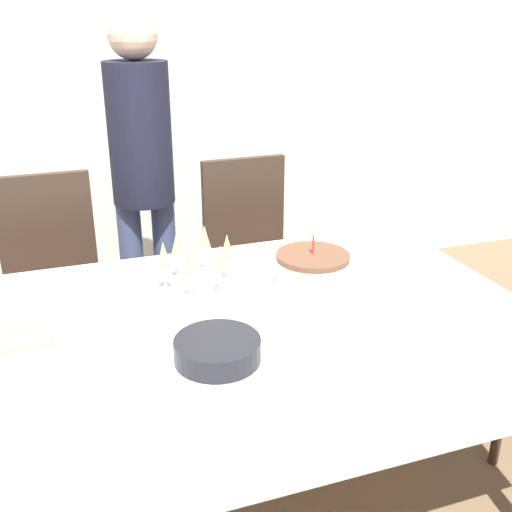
% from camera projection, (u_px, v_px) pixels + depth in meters
% --- Properties ---
extents(ground_plane, '(12.00, 12.00, 0.00)m').
position_uv_depth(ground_plane, '(214.00, 499.00, 2.11)').
color(ground_plane, brown).
extents(wall_back, '(8.00, 0.05, 2.70)m').
position_uv_depth(wall_back, '(116.00, 61.00, 3.18)').
color(wall_back, silver).
rests_on(wall_back, ground_plane).
extents(dining_table, '(2.01, 1.11, 0.72)m').
position_uv_depth(dining_table, '(208.00, 346.00, 1.87)').
color(dining_table, white).
rests_on(dining_table, ground_plane).
extents(dining_chair_far_left, '(0.43, 0.43, 0.97)m').
position_uv_depth(dining_chair_far_left, '(53.00, 280.00, 2.53)').
color(dining_chair_far_left, '#38281E').
rests_on(dining_chair_far_left, ground_plane).
extents(dining_chair_far_right, '(0.43, 0.43, 0.97)m').
position_uv_depth(dining_chair_far_right, '(252.00, 254.00, 2.81)').
color(dining_chair_far_right, '#38281E').
rests_on(dining_chair_far_right, ground_plane).
extents(birthday_cake, '(0.25, 0.25, 0.20)m').
position_uv_depth(birthday_cake, '(312.00, 272.00, 2.00)').
color(birthday_cake, silver).
rests_on(birthday_cake, dining_table).
extents(champagne_tray, '(0.34, 0.34, 0.18)m').
position_uv_depth(champagne_tray, '(199.00, 266.00, 2.01)').
color(champagne_tray, silver).
rests_on(champagne_tray, dining_table).
extents(plate_stack_main, '(0.23, 0.23, 0.06)m').
position_uv_depth(plate_stack_main, '(217.00, 350.00, 1.60)').
color(plate_stack_main, black).
rests_on(plate_stack_main, dining_table).
extents(cake_knife, '(0.30, 0.02, 0.00)m').
position_uv_depth(cake_knife, '(347.00, 315.00, 1.85)').
color(cake_knife, silver).
rests_on(cake_knife, dining_table).
extents(fork_pile, '(0.17, 0.07, 0.02)m').
position_uv_depth(fork_pile, '(37.00, 362.00, 1.59)').
color(fork_pile, silver).
rests_on(fork_pile, dining_table).
extents(napkin_pile, '(0.15, 0.15, 0.01)m').
position_uv_depth(napkin_pile, '(26.00, 337.00, 1.72)').
color(napkin_pile, '#E0D166').
rests_on(napkin_pile, dining_table).
extents(person_standing, '(0.28, 0.28, 1.61)m').
position_uv_depth(person_standing, '(142.00, 161.00, 2.69)').
color(person_standing, '#3F4C72').
rests_on(person_standing, ground_plane).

